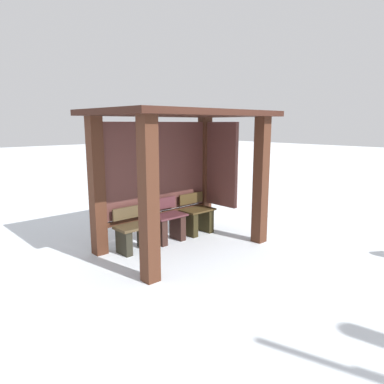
{
  "coord_description": "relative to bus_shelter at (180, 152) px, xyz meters",
  "views": [
    {
      "loc": [
        -3.84,
        -4.38,
        2.1
      ],
      "look_at": [
        -0.14,
        -0.38,
        1.04
      ],
      "focal_mm": 33.12,
      "sensor_mm": 36.0,
      "label": 1
    }
  ],
  "objects": [
    {
      "name": "bench_right_inside",
      "position": [
        0.63,
        0.23,
        -1.32
      ],
      "size": [
        0.62,
        0.42,
        0.77
      ],
      "color": "#433319",
      "rests_on": "ground"
    },
    {
      "name": "bench_left_inside",
      "position": [
        -0.81,
        0.23,
        -1.33
      ],
      "size": [
        0.62,
        0.39,
        0.73
      ],
      "color": "#4A3B25",
      "rests_on": "ground"
    },
    {
      "name": "bench_center_inside",
      "position": [
        -0.09,
        0.23,
        -1.31
      ],
      "size": [
        0.62,
        0.39,
        0.78
      ],
      "color": "#4E262B",
      "rests_on": "ground"
    },
    {
      "name": "ground_plane",
      "position": [
        -0.09,
        -0.18,
        -1.63
      ],
      "size": [
        60.0,
        60.0,
        0.0
      ],
      "primitive_type": "plane",
      "color": "white"
    },
    {
      "name": "bus_shelter",
      "position": [
        0.0,
        0.0,
        0.0
      ],
      "size": [
        2.9,
        1.89,
        2.31
      ],
      "color": "#462517",
      "rests_on": "ground"
    }
  ]
}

